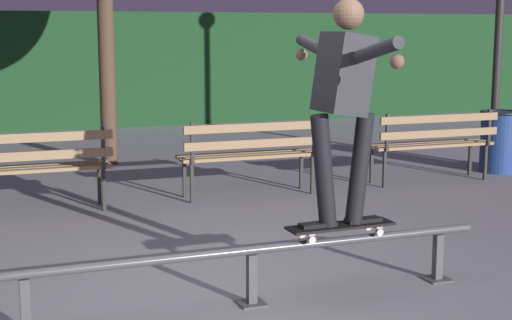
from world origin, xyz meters
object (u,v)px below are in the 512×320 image
object	(u,v)px
skateboard	(341,226)
park_bench_rightmost	(434,139)
skateboarder	(344,93)
grind_rail	(252,260)
park_bench_left_center	(31,162)
park_bench_right_center	(251,149)
trash_can	(499,141)

from	to	relation	value
skateboard	park_bench_rightmost	distance (m)	4.31
skateboard	skateboarder	xyz separation A→B (m)	(0.00, 0.00, 0.94)
skateboard	grind_rail	bearing A→B (deg)	180.00
grind_rail	park_bench_left_center	bearing A→B (deg)	109.96
skateboarder	park_bench_left_center	world-z (taller)	skateboarder
skateboarder	park_bench_rightmost	bearing A→B (deg)	48.18
park_bench_rightmost	skateboard	bearing A→B (deg)	-131.85
skateboard	park_bench_right_center	xyz separation A→B (m)	(0.52, 3.21, 0.05)
grind_rail	skateboard	size ratio (longest dim) A/B	4.42
park_bench_right_center	park_bench_rightmost	xyz separation A→B (m)	(2.35, 0.00, 0.00)
park_bench_left_center	park_bench_right_center	xyz separation A→B (m)	(2.35, 0.00, 0.00)
skateboarder	park_bench_rightmost	world-z (taller)	skateboarder
skateboard	trash_can	xyz separation A→B (m)	(4.09, 3.53, -0.07)
grind_rail	skateboarder	xyz separation A→B (m)	(0.67, 0.00, 1.11)
park_bench_right_center	trash_can	xyz separation A→B (m)	(3.57, 0.32, -0.12)
skateboard	trash_can	size ratio (longest dim) A/B	0.98
trash_can	park_bench_rightmost	bearing A→B (deg)	-165.18
grind_rail	park_bench_rightmost	distance (m)	4.78
grind_rail	trash_can	bearing A→B (deg)	36.58
skateboard	park_bench_left_center	distance (m)	3.69
grind_rail	park_bench_left_center	distance (m)	3.42
grind_rail	trash_can	size ratio (longest dim) A/B	4.34
skateboard	park_bench_rightmost	xyz separation A→B (m)	(2.87, 3.21, 0.05)
skateboard	skateboarder	world-z (taller)	skateboarder
skateboard	park_bench_rightmost	world-z (taller)	park_bench_rightmost
grind_rail	skateboard	xyz separation A→B (m)	(0.67, -0.00, 0.17)
park_bench_right_center	trash_can	bearing A→B (deg)	5.16
skateboard	park_bench_left_center	size ratio (longest dim) A/B	0.49
grind_rail	park_bench_rightmost	bearing A→B (deg)	42.19
grind_rail	park_bench_right_center	distance (m)	3.43
park_bench_left_center	skateboarder	bearing A→B (deg)	-60.25
park_bench_right_center	park_bench_rightmost	bearing A→B (deg)	0.00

